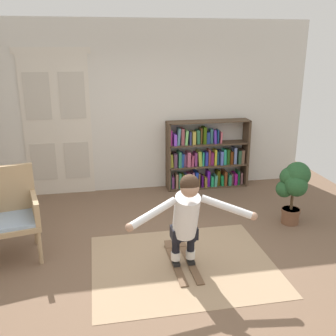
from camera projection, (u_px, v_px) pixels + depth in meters
ground_plane at (167, 260)px, 4.71m from camera, size 7.20×7.20×0.00m
back_wall at (139, 108)px, 6.70m from camera, size 6.00×0.10×2.90m
double_door at (57, 124)px, 6.47m from camera, size 1.22×0.05×2.45m
rug at (183, 264)px, 4.62m from camera, size 2.13×1.76×0.01m
bookshelf at (205, 159)px, 6.98m from camera, size 1.48×0.30×1.22m
wicker_chair at (11, 211)px, 4.66m from camera, size 0.71×0.71×1.10m
potted_plant at (293, 184)px, 5.49m from camera, size 0.46×0.43×0.92m
skis_pair at (182, 261)px, 4.65m from camera, size 0.28×0.95×0.07m
person_skier at (187, 215)px, 4.28m from camera, size 1.41×0.58×1.13m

